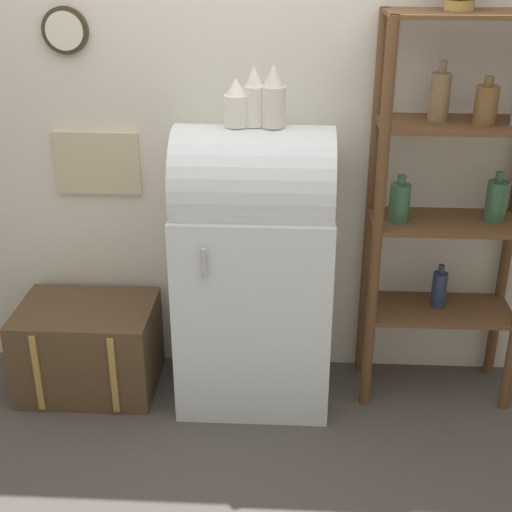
{
  "coord_description": "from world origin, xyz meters",
  "views": [
    {
      "loc": [
        0.17,
        -2.72,
        2.12
      ],
      "look_at": [
        0.01,
        0.27,
        0.75
      ],
      "focal_mm": 50.0,
      "sensor_mm": 36.0,
      "label": 1
    }
  ],
  "objects_px": {
    "vase_left": "(236,104)",
    "vase_center": "(254,98)",
    "refrigerator": "(254,266)",
    "suitcase_trunk": "(89,347)",
    "vase_right": "(273,98)"
  },
  "relations": [
    {
      "from": "vase_center",
      "to": "vase_right",
      "type": "bearing_deg",
      "value": -7.44
    },
    {
      "from": "suitcase_trunk",
      "to": "vase_left",
      "type": "bearing_deg",
      "value": -0.23
    },
    {
      "from": "refrigerator",
      "to": "suitcase_trunk",
      "type": "relative_size",
      "value": 2.06
    },
    {
      "from": "vase_right",
      "to": "suitcase_trunk",
      "type": "bearing_deg",
      "value": 179.7
    },
    {
      "from": "vase_center",
      "to": "suitcase_trunk",
      "type": "bearing_deg",
      "value": -179.58
    },
    {
      "from": "refrigerator",
      "to": "vase_left",
      "type": "distance_m",
      "value": 0.76
    },
    {
      "from": "suitcase_trunk",
      "to": "vase_right",
      "type": "bearing_deg",
      "value": -0.3
    },
    {
      "from": "vase_left",
      "to": "vase_right",
      "type": "relative_size",
      "value": 0.78
    },
    {
      "from": "vase_left",
      "to": "vase_center",
      "type": "distance_m",
      "value": 0.08
    },
    {
      "from": "suitcase_trunk",
      "to": "vase_center",
      "type": "xyz_separation_m",
      "value": [
        0.83,
        0.01,
        1.25
      ]
    },
    {
      "from": "suitcase_trunk",
      "to": "refrigerator",
      "type": "bearing_deg",
      "value": 0.04
    },
    {
      "from": "refrigerator",
      "to": "vase_right",
      "type": "bearing_deg",
      "value": -3.79
    },
    {
      "from": "suitcase_trunk",
      "to": "vase_right",
      "type": "distance_m",
      "value": 1.55
    },
    {
      "from": "refrigerator",
      "to": "vase_center",
      "type": "distance_m",
      "value": 0.78
    },
    {
      "from": "refrigerator",
      "to": "vase_center",
      "type": "bearing_deg",
      "value": 103.42
    }
  ]
}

